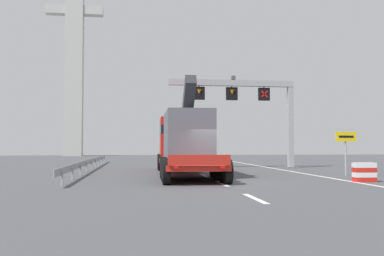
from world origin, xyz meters
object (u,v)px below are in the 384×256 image
overhead_lane_gantry (250,99)px  crash_barrier_striped (364,172)px  bridge_pylon_distant (74,36)px  exit_sign_yellow (346,143)px  heavy_haul_truck_red (183,141)px

overhead_lane_gantry → crash_barrier_striped: (2.18, -12.43, -4.78)m
crash_barrier_striped → bridge_pylon_distant: bearing=111.8°
overhead_lane_gantry → exit_sign_yellow: size_ratio=3.94×
heavy_haul_truck_red → bridge_pylon_distant: 49.56m
bridge_pylon_distant → overhead_lane_gantry: bearing=-64.8°
overhead_lane_gantry → bridge_pylon_distant: (-18.46, 39.23, 14.06)m
overhead_lane_gantry → heavy_haul_truck_red: bearing=-136.1°
exit_sign_yellow → bridge_pylon_distant: 55.37m
heavy_haul_truck_red → bridge_pylon_distant: (-12.86, 44.63, 17.30)m
exit_sign_yellow → crash_barrier_striped: 4.17m
heavy_haul_truck_red → exit_sign_yellow: heavy_haul_truck_red is taller
overhead_lane_gantry → crash_barrier_striped: bearing=-80.1°
overhead_lane_gantry → crash_barrier_striped: overhead_lane_gantry is taller
overhead_lane_gantry → crash_barrier_striped: size_ratio=9.54×
exit_sign_yellow → bridge_pylon_distant: bearing=114.4°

